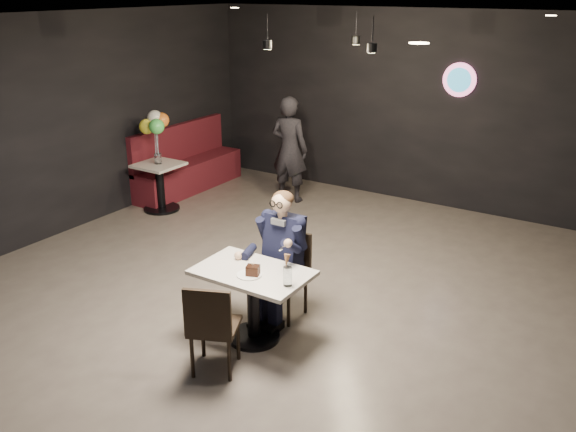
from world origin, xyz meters
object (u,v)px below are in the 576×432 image
Objects in this scene: chair_far at (284,276)px; balloon_vase at (158,159)px; main_table at (253,305)px; seated_man at (283,254)px; chair_near at (215,324)px; passerby at (290,149)px; side_table at (160,185)px; booth_bench at (188,158)px; sundae_glass at (288,276)px.

chair_far is 3.81m from balloon_vase.
seated_man is at bearing 90.00° from main_table.
balloon_vase is at bearing 153.20° from seated_man.
seated_man is at bearing 66.37° from chair_near.
passerby reaches higher than balloon_vase.
seated_man is 1.80× the size of side_table.
main_table is at bearing -41.49° from booth_bench.
balloon_vase is at bearing 116.23° from chair_near.
side_table reaches higher than main_table.
main_table is 1.20× the size of chair_near.
booth_bench is (-4.13, 3.33, -0.29)m from sundae_glass.
booth_bench is (-3.69, 2.71, -0.16)m from seated_man.
seated_man is 3.80m from balloon_vase.
seated_man is 0.65× the size of booth_bench.
main_table is at bearing 113.23° from passerby.
sundae_glass is (0.45, 0.52, 0.38)m from chair_near.
chair_near is 1.15× the size of side_table.
seated_man is (0.00, 1.14, 0.26)m from chair_near.
chair_far is 3.79m from side_table.
passerby reaches higher than chair_near.
chair_near is at bearing -90.00° from seated_man.
chair_near is at bearing -40.13° from side_table.
seated_man is 0.85× the size of passerby.
chair_far is 1.00× the size of chair_near.
sundae_glass is at bearing -31.32° from side_table.
chair_far is 0.86m from sundae_glass.
balloon_vase is (-3.83, 2.33, -0.01)m from sundae_glass.
chair_far is 0.54× the size of passerby.
booth_bench reaches higher than chair_near.
main_table is 6.83× the size of balloon_vase.
booth_bench is (-3.69, 2.71, 0.10)m from chair_far.
side_table is at bearing 146.28° from main_table.
sundae_glass reaches higher than balloon_vase.
sundae_glass reaches higher than main_table.
sundae_glass is at bearing -38.88° from booth_bench.
seated_man is 3.74m from passerby.
passerby is at bearing 122.11° from sundae_glass.
main_table is 4.92m from booth_bench.
side_table is (-3.39, 1.71, -0.32)m from seated_man.
seated_man is 7.81× the size of sundae_glass.
sundae_glass is (0.45, -0.07, 0.47)m from main_table.
main_table is 0.76× the size of seated_man.
chair_near is (0.00, -1.14, 0.00)m from chair_far.
side_table is 0.43m from balloon_vase.
side_table is at bearing 148.68° from sundae_glass.
sundae_glass reaches higher than chair_near.
chair_near reaches higher than main_table.
main_table is at bearing 170.74° from sundae_glass.
balloon_vase is 2.07m from passerby.
chair_far is at bearing -26.80° from balloon_vase.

